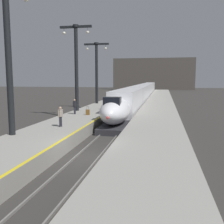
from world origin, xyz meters
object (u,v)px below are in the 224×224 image
(station_column_mid, at_px, (76,61))
(passenger_mid_platform, at_px, (60,115))
(passenger_far_waiting, at_px, (105,102))
(highspeed_train_main, at_px, (142,92))
(rolling_suitcase, at_px, (88,112))
(passenger_near_edge, at_px, (75,105))
(station_column_far, at_px, (97,67))
(station_column_near, at_px, (8,49))

(station_column_mid, height_order, passenger_mid_platform, station_column_mid)
(station_column_mid, bearing_deg, passenger_far_waiting, 26.92)
(highspeed_train_main, xyz_separation_m, rolling_suitcase, (-3.48, -31.50, -0.62))
(passenger_near_edge, distance_m, rolling_suitcase, 1.84)
(station_column_mid, xyz_separation_m, station_column_far, (0.00, 9.80, -0.42))
(station_column_far, bearing_deg, station_column_near, -90.00)
(highspeed_train_main, bearing_deg, passenger_mid_platform, -95.45)
(station_column_mid, distance_m, passenger_near_edge, 6.08)
(highspeed_train_main, distance_m, passenger_mid_platform, 38.86)
(highspeed_train_main, distance_m, station_column_far, 19.76)
(passenger_near_edge, distance_m, passenger_far_waiting, 5.33)
(station_column_near, distance_m, passenger_mid_platform, 6.60)
(highspeed_train_main, xyz_separation_m, passenger_near_edge, (-5.13, -31.08, 0.07))
(passenger_mid_platform, xyz_separation_m, passenger_far_waiting, (1.05, 12.32, 0.00))
(station_column_mid, distance_m, station_column_far, 9.81)
(passenger_near_edge, relative_size, rolling_suitcase, 1.72)
(station_column_near, relative_size, passenger_mid_platform, 6.04)
(highspeed_train_main, distance_m, station_column_mid, 29.12)
(station_column_far, height_order, rolling_suitcase, station_column_far)
(station_column_mid, bearing_deg, highspeed_train_main, 78.11)
(station_column_mid, height_order, rolling_suitcase, station_column_mid)
(station_column_far, bearing_deg, passenger_mid_platform, -83.83)
(rolling_suitcase, bearing_deg, station_column_far, 100.34)
(passenger_far_waiting, xyz_separation_m, rolling_suitcase, (-0.84, -5.13, -0.69))
(station_column_near, xyz_separation_m, station_column_mid, (0.00, 14.25, 0.13))
(rolling_suitcase, bearing_deg, station_column_near, -102.66)
(passenger_mid_platform, bearing_deg, rolling_suitcase, 88.33)
(rolling_suitcase, bearing_deg, passenger_mid_platform, -91.67)
(station_column_far, distance_m, passenger_far_waiting, 9.99)
(passenger_mid_platform, distance_m, rolling_suitcase, 7.22)
(passenger_mid_platform, bearing_deg, station_column_near, -121.65)
(station_column_far, xyz_separation_m, passenger_mid_platform, (2.21, -20.46, -4.78))
(passenger_near_edge, xyz_separation_m, passenger_mid_platform, (1.44, -7.61, 0.00))
(station_column_mid, xyz_separation_m, rolling_suitcase, (2.42, -3.47, -5.89))
(highspeed_train_main, relative_size, passenger_near_edge, 44.88)
(station_column_mid, relative_size, station_column_far, 1.08)
(highspeed_train_main, relative_size, station_column_near, 7.43)
(station_column_mid, height_order, station_column_far, station_column_mid)
(passenger_mid_platform, xyz_separation_m, rolling_suitcase, (0.21, 7.19, -0.69))
(station_column_mid, height_order, passenger_far_waiting, station_column_mid)
(passenger_mid_platform, relative_size, passenger_far_waiting, 1.00)
(passenger_far_waiting, bearing_deg, station_column_mid, -153.08)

